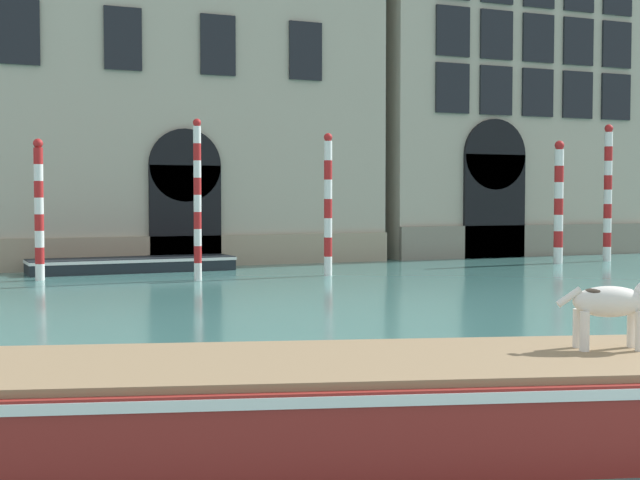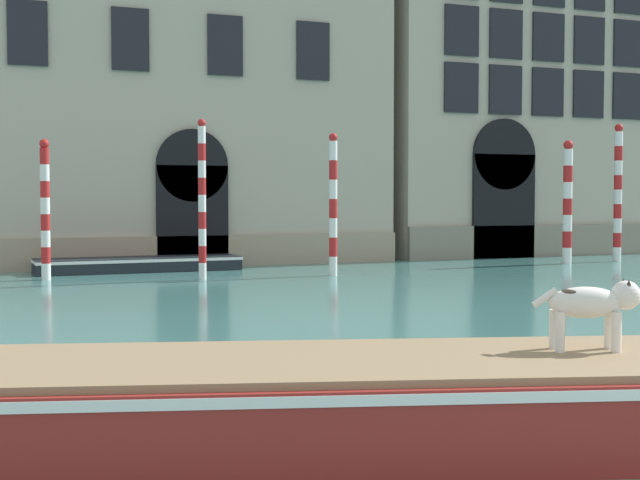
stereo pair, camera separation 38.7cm
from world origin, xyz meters
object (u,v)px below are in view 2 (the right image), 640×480
at_px(mooring_pole_0, 202,199).
at_px(mooring_pole_2, 618,192).
at_px(boat_foreground, 375,399).
at_px(dog_on_deck, 593,304).
at_px(mooring_pole_4, 333,204).
at_px(mooring_pole_1, 568,202).
at_px(mooring_pole_3, 45,209).
at_px(boat_moored_near_palazzo, 139,264).

xyz_separation_m(mooring_pole_0, mooring_pole_2, (13.59, 1.26, 0.20)).
bearing_deg(boat_foreground, mooring_pole_2, 61.63).
distance_m(boat_foreground, mooring_pole_2, 22.61).
xyz_separation_m(boat_foreground, dog_on_deck, (1.85, -0.37, 0.74)).
xyz_separation_m(dog_on_deck, mooring_pole_4, (3.78, 15.05, 0.72)).
relative_size(mooring_pole_1, mooring_pole_2, 0.87).
bearing_deg(mooring_pole_0, mooring_pole_3, 159.19).
bearing_deg(boat_foreground, mooring_pole_0, 97.65).
distance_m(mooring_pole_0, mooring_pole_2, 13.65).
bearing_deg(mooring_pole_2, mooring_pole_3, 179.67).
relative_size(mooring_pole_0, mooring_pole_4, 1.07).
relative_size(dog_on_deck, mooring_pole_4, 0.24).
relative_size(dog_on_deck, mooring_pole_0, 0.22).
relative_size(boat_moored_near_palazzo, mooring_pole_2, 1.29).
distance_m(dog_on_deck, mooring_pole_3, 16.85).
relative_size(dog_on_deck, mooring_pole_3, 0.25).
xyz_separation_m(boat_foreground, mooring_pole_2, (15.82, 16.06, 1.79)).
bearing_deg(mooring_pole_0, mooring_pole_4, -2.03).
distance_m(dog_on_deck, mooring_pole_1, 20.10).
xyz_separation_m(boat_moored_near_palazzo, mooring_pole_1, (12.55, -2.00, 1.68)).
distance_m(mooring_pole_2, mooring_pole_4, 10.29).
height_order(boat_foreground, boat_moored_near_palazzo, boat_foreground).
bearing_deg(mooring_pole_0, mooring_pole_2, 5.30).
height_order(mooring_pole_1, mooring_pole_3, mooring_pole_1).
bearing_deg(boat_moored_near_palazzo, mooring_pole_4, -36.90).
bearing_deg(boat_foreground, mooring_pole_3, 110.97).
relative_size(boat_foreground, mooring_pole_3, 2.30).
height_order(boat_moored_near_palazzo, mooring_pole_2, mooring_pole_2).
relative_size(mooring_pole_2, mooring_pole_3, 1.25).
bearing_deg(mooring_pole_2, mooring_pole_0, -174.70).
relative_size(boat_foreground, dog_on_deck, 9.04).
bearing_deg(boat_moored_near_palazzo, boat_foreground, -95.56).
height_order(boat_foreground, mooring_pole_1, mooring_pole_1).
relative_size(mooring_pole_3, mooring_pole_4, 0.94).
bearing_deg(mooring_pole_1, dog_on_deck, -126.29).
bearing_deg(mooring_pole_4, mooring_pole_1, 7.95).
xyz_separation_m(dog_on_deck, mooring_pole_3, (-3.20, 16.53, 0.61)).
distance_m(dog_on_deck, boat_moored_near_palazzo, 18.22).
height_order(dog_on_deck, mooring_pole_2, mooring_pole_2).
relative_size(mooring_pole_0, mooring_pole_1, 1.05).
height_order(boat_moored_near_palazzo, mooring_pole_0, mooring_pole_0).
height_order(boat_moored_near_palazzo, mooring_pole_3, mooring_pole_3).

